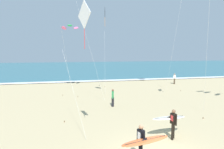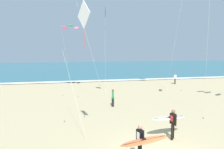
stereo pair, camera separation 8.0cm
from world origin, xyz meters
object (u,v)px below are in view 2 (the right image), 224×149
at_px(surfer_third, 143,141).
at_px(kite_diamond_ivory_extra, 83,18).
at_px(bystander_white_top, 175,79).
at_px(bystander_green_top, 113,98).
at_px(kite_arc_emerald_high, 70,27).
at_px(kite_diamond_charcoal_mid, 105,16).
at_px(surfer_lead, 171,120).

xyz_separation_m(surfer_third, kite_diamond_ivory_extra, (-2.29, 2.86, 5.58)).
bearing_deg(surfer_third, bystander_white_top, 57.08).
height_order(kite_diamond_ivory_extra, bystander_green_top, kite_diamond_ivory_extra).
xyz_separation_m(kite_arc_emerald_high, bystander_white_top, (15.31, 1.37, -7.08)).
bearing_deg(surfer_third, bystander_green_top, 85.95).
bearing_deg(bystander_green_top, kite_diamond_charcoal_mid, 87.59).
distance_m(surfer_lead, kite_diamond_ivory_extra, 7.39).
bearing_deg(surfer_lead, kite_arc_emerald_high, 108.92).
distance_m(kite_diamond_charcoal_mid, kite_diamond_ivory_extra, 11.84).
relative_size(kite_diamond_charcoal_mid, kite_arc_emerald_high, 1.18).
relative_size(kite_diamond_charcoal_mid, bystander_green_top, 6.09).
relative_size(surfer_third, kite_arc_emerald_high, 0.30).
relative_size(surfer_third, bystander_white_top, 1.57).
distance_m(kite_diamond_charcoal_mid, bystander_green_top, 9.32).
height_order(kite_diamond_charcoal_mid, bystander_white_top, kite_diamond_charcoal_mid).
relative_size(bystander_white_top, bystander_green_top, 1.00).
bearing_deg(bystander_white_top, surfer_third, -122.92).
bearing_deg(surfer_third, surfer_lead, 40.59).
bearing_deg(surfer_lead, surfer_third, -139.41).
bearing_deg(surfer_lead, bystander_white_top, 59.80).
bearing_deg(surfer_third, kite_diamond_ivory_extra, 128.59).
xyz_separation_m(surfer_third, bystander_white_top, (12.43, 19.21, -0.24)).
bearing_deg(kite_arc_emerald_high, kite_diamond_charcoal_mid, -45.10).
relative_size(surfer_lead, kite_arc_emerald_high, 0.28).
bearing_deg(surfer_lead, kite_diamond_charcoal_mid, 97.84).
height_order(kite_diamond_charcoal_mid, kite_diamond_ivory_extra, kite_diamond_charcoal_mid).
distance_m(surfer_third, bystander_green_top, 9.15).
relative_size(kite_diamond_ivory_extra, bystander_green_top, 4.74).
bearing_deg(kite_diamond_ivory_extra, surfer_third, -51.41).
bearing_deg(bystander_white_top, kite_arc_emerald_high, -174.90).
bearing_deg(kite_diamond_ivory_extra, kite_diamond_charcoal_mid, 74.37).
bearing_deg(kite_diamond_ivory_extra, bystander_green_top, 64.91).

